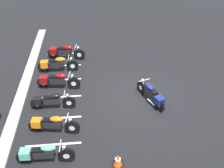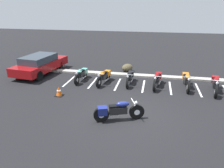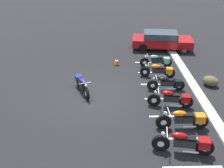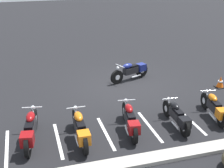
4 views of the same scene
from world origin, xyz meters
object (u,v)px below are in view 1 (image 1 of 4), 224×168
parked_bike_1 (51,124)px  parked_bike_2 (51,101)px  parked_bike_0 (42,154)px  parked_bike_4 (56,64)px  parked_bike_3 (56,81)px  parked_bike_5 (64,52)px  motorcycle_navy_featured (152,94)px  traffic_cone (118,160)px

parked_bike_1 → parked_bike_2: bearing=105.6°
parked_bike_0 → parked_bike_1: 1.50m
parked_bike_1 → parked_bike_4: size_ratio=0.92×
parked_bike_0 → parked_bike_1: (1.49, -0.16, 0.00)m
parked_bike_1 → parked_bike_4: 4.82m
parked_bike_3 → parked_bike_4: parked_bike_4 is taller
parked_bike_5 → parked_bike_4: bearing=-93.7°
parked_bike_2 → parked_bike_5: bearing=87.9°
parked_bike_0 → parked_bike_5: parked_bike_5 is taller
parked_bike_0 → parked_bike_4: (6.31, 0.02, 0.04)m
motorcycle_navy_featured → parked_bike_1: size_ratio=1.00×
traffic_cone → parked_bike_5: bearing=15.2°
parked_bike_3 → parked_bike_4: 1.67m
parked_bike_2 → parked_bike_3: bearing=87.7°
parked_bike_3 → parked_bike_5: (3.13, -0.22, 0.02)m
parked_bike_4 → parked_bike_5: (1.47, -0.36, 0.01)m
parked_bike_4 → parked_bike_5: parked_bike_5 is taller
parked_bike_4 → parked_bike_5: 1.51m
parked_bike_5 → traffic_cone: size_ratio=4.41×
parked_bike_0 → parked_bike_3: (4.65, -0.12, 0.03)m
parked_bike_4 → parked_bike_3: bearing=-84.8°
parked_bike_0 → parked_bike_5: bearing=89.6°
parked_bike_0 → parked_bike_2: 3.04m
parked_bike_2 → traffic_cone: bearing=-51.0°
parked_bike_3 → parked_bike_4: (1.66, 0.13, 0.01)m
parked_bike_0 → parked_bike_1: size_ratio=1.00×
motorcycle_navy_featured → parked_bike_1: (-1.55, 4.35, -0.02)m
traffic_cone → parked_bike_3: bearing=25.9°
parked_bike_2 → parked_bike_3: size_ratio=0.93×
parked_bike_0 → parked_bike_5: size_ratio=0.90×
parked_bike_0 → parked_bike_3: bearing=90.7°
parked_bike_0 → parked_bike_4: bearing=92.3°
parked_bike_0 → traffic_cone: bearing=-6.4°
parked_bike_3 → parked_bike_4: size_ratio=0.97×
parked_bike_4 → parked_bike_5: size_ratio=0.98×
motorcycle_navy_featured → parked_bike_3: (1.61, 4.40, 0.00)m
parked_bike_2 → traffic_cone: (-3.42, -2.57, -0.18)m
parked_bike_0 → parked_bike_5: (7.78, -0.34, 0.05)m
parked_bike_0 → parked_bike_2: (3.04, 0.01, -0.01)m
parked_bike_4 → traffic_cone: (-6.69, -2.58, -0.23)m
motorcycle_navy_featured → parked_bike_4: parked_bike_4 is taller
parked_bike_3 → traffic_cone: (-5.03, -2.44, -0.21)m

